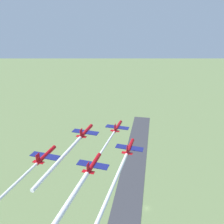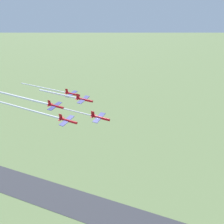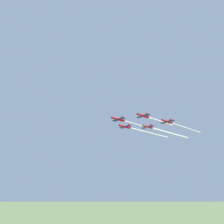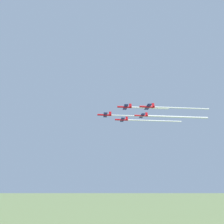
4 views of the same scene
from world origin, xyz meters
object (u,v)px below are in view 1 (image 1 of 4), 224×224
object	(u,v)px
jet_2	(130,147)
jet_4	(93,164)
jet_3	(45,155)
jet_1	(86,132)
jet_0	(117,127)

from	to	relation	value
jet_2	jet_4	distance (m)	17.36
jet_2	jet_3	distance (m)	30.33
jet_1	jet_2	xyz separation A→B (m)	(13.63, -11.11, -4.02)
jet_2	jet_4	size ratio (longest dim) A/B	1.00
jet_3	jet_4	world-z (taller)	jet_3
jet_2	jet_3	xyz separation A→B (m)	(-29.89, 5.08, 0.85)
jet_0	jet_3	xyz separation A→B (m)	(-32.51, -12.06, 0.40)
jet_1	jet_2	world-z (taller)	jet_1
jet_1	jet_4	xyz separation A→B (m)	(-2.63, -17.14, -3.25)
jet_1	jet_3	bearing A→B (deg)	-120.47
jet_2	jet_4	xyz separation A→B (m)	(-16.26, -6.03, 0.77)
jet_1	jet_4	world-z (taller)	jet_1
jet_0	jet_2	distance (m)	17.35
jet_0	jet_1	distance (m)	17.70
jet_1	jet_3	world-z (taller)	jet_1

